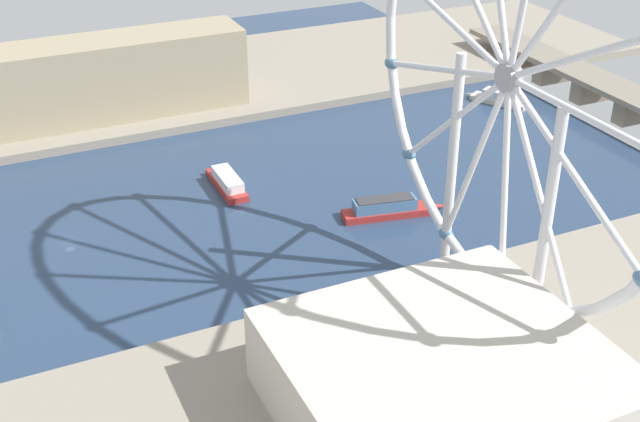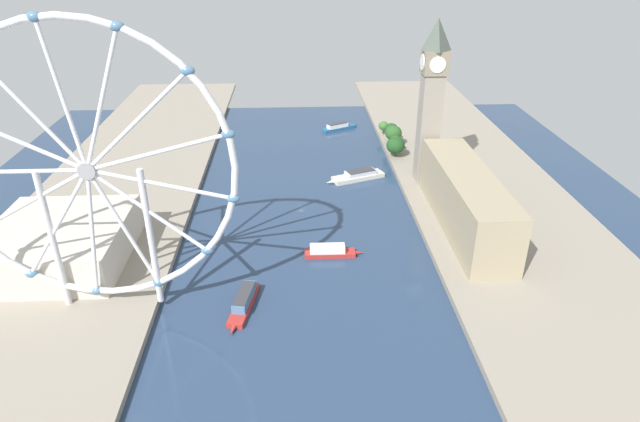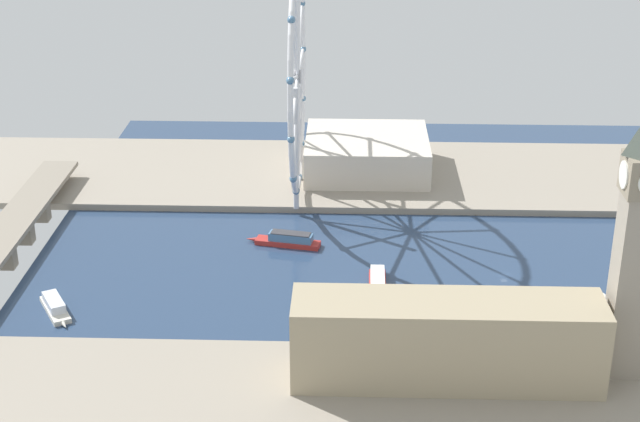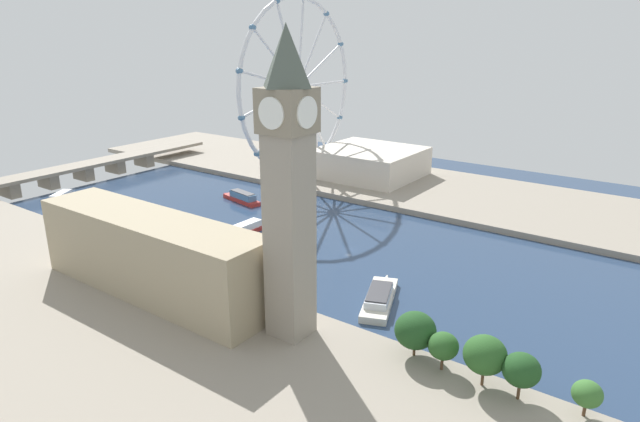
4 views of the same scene
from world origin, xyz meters
TOP-DOWN VIEW (x-y plane):
  - ground_plane at (0.00, 0.00)m, footprint 375.04×375.04m
  - riverbank_left at (-102.52, 0.00)m, footprint 90.00×520.00m
  - riverbank_right at (102.52, 0.00)m, footprint 90.00×520.00m
  - clock_tower at (-71.86, -25.93)m, footprint 13.78×13.78m
  - parliament_block at (-78.50, 30.18)m, footprint 22.00×96.22m
  - tree_row_embankment at (-62.46, -77.64)m, footprint 13.56×53.99m
  - ferris_wheel at (73.88, 84.59)m, footprint 103.98×3.20m
  - riverside_hall at (104.66, 52.87)m, footprint 55.26×59.22m
  - tour_boat_0 at (-30.71, -126.71)m, footprint 28.87×17.66m
  - tour_boat_2 at (-34.60, -35.32)m, footprint 36.59×19.95m
  - tour_boat_3 at (-11.88, 49.86)m, footprint 26.88×6.62m
  - tour_boat_4 at (24.12, 86.22)m, footprint 11.41×31.87m

SIDE VIEW (x-z plane):
  - ground_plane at x=0.00m, z-range 0.00..0.00m
  - riverbank_left at x=-102.52m, z-range 0.00..3.00m
  - riverbank_right at x=102.52m, z-range 0.00..3.00m
  - tour_boat_0 at x=-30.71m, z-range -0.50..4.80m
  - tour_boat_3 at x=-11.88m, z-range -0.38..4.73m
  - tour_boat_2 at x=-34.60m, z-range -0.53..4.89m
  - tour_boat_4 at x=24.12m, z-range -0.47..5.37m
  - tree_row_embankment at x=-62.46m, z-range 4.08..18.10m
  - riverside_hall at x=104.66m, z-range 3.00..20.26m
  - parliament_block at x=-78.50m, z-range 3.00..30.69m
  - clock_tower at x=-71.86m, z-range 4.87..94.42m
  - ferris_wheel at x=73.88m, z-range 4.35..111.14m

